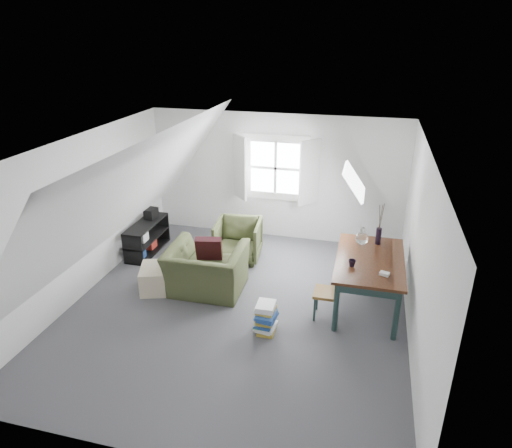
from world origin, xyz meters
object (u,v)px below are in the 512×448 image
(dining_table, at_px, (369,265))
(media_shelf, at_px, (146,239))
(dining_chair_near, at_px, (329,292))
(ottoman, at_px, (160,278))
(armchair_near, at_px, (208,291))
(dining_chair_far, at_px, (360,254))
(magazine_stack, at_px, (266,318))
(armchair_far, at_px, (238,258))

(dining_table, relative_size, media_shelf, 1.42)
(dining_chair_near, bearing_deg, ottoman, -70.60)
(armchair_near, relative_size, ottoman, 1.99)
(armchair_near, distance_m, media_shelf, 1.92)
(armchair_near, distance_m, dining_chair_far, 2.65)
(dining_chair_far, bearing_deg, media_shelf, -8.50)
(media_shelf, height_order, magazine_stack, media_shelf)
(armchair_far, distance_m, ottoman, 1.66)
(ottoman, xyz_separation_m, dining_chair_far, (3.13, 1.23, 0.22))
(armchair_near, relative_size, armchair_far, 1.45)
(ottoman, height_order, dining_table, dining_table)
(dining_table, distance_m, dining_chair_far, 0.98)
(armchair_far, height_order, ottoman, ottoman)
(ottoman, distance_m, dining_chair_far, 3.37)
(dining_chair_far, xyz_separation_m, media_shelf, (-3.96, -0.07, -0.15))
(armchair_far, xyz_separation_m, dining_chair_near, (1.82, -1.47, 0.42))
(dining_chair_near, relative_size, magazine_stack, 1.85)
(armchair_far, xyz_separation_m, media_shelf, (-1.76, -0.19, 0.27))
(armchair_near, bearing_deg, ottoman, 8.35)
(ottoman, bearing_deg, dining_table, 5.36)
(ottoman, height_order, media_shelf, media_shelf)
(dining_table, bearing_deg, armchair_near, -178.57)
(dining_chair_far, bearing_deg, dining_table, 89.34)
(armchair_far, relative_size, dining_chair_far, 1.03)
(armchair_near, bearing_deg, media_shelf, -34.16)
(armchair_near, relative_size, dining_chair_near, 1.47)
(armchair_near, height_order, dining_chair_far, dining_chair_far)
(dining_chair_far, relative_size, media_shelf, 0.69)
(dining_table, xyz_separation_m, magazine_stack, (-1.34, -1.00, -0.49))
(media_shelf, relative_size, magazine_stack, 2.65)
(ottoman, relative_size, magazine_stack, 1.37)
(dining_chair_far, height_order, dining_chair_near, dining_chair_near)
(dining_table, bearing_deg, armchair_far, 153.27)
(armchair_far, xyz_separation_m, dining_table, (2.35, -1.05, 0.71))
(dining_table, xyz_separation_m, dining_chair_far, (-0.14, 0.93, -0.30))
(dining_table, height_order, dining_chair_far, dining_table)
(dining_chair_far, xyz_separation_m, magazine_stack, (-1.20, -1.92, -0.20))
(dining_table, xyz_separation_m, dining_chair_near, (-0.53, -0.43, -0.29))
(dining_chair_far, bearing_deg, armchair_far, -12.73)
(ottoman, relative_size, dining_chair_far, 0.75)
(magazine_stack, bearing_deg, ottoman, 160.37)
(dining_chair_near, relative_size, media_shelf, 0.70)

